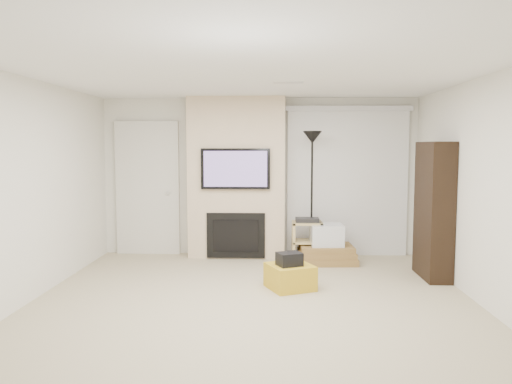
{
  "coord_description": "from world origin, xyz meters",
  "views": [
    {
      "loc": [
        0.22,
        -5.23,
        1.74
      ],
      "look_at": [
        0.0,
        1.2,
        1.15
      ],
      "focal_mm": 35.0,
      "sensor_mm": 36.0,
      "label": 1
    }
  ],
  "objects_px": {
    "av_stand": "(307,238)",
    "bookshelf": "(434,210)",
    "floor_lamp": "(312,159)",
    "box_stack": "(326,248)",
    "ottoman": "(290,277)"
  },
  "relations": [
    {
      "from": "ottoman",
      "to": "av_stand",
      "type": "xyz_separation_m",
      "value": [
        0.31,
        1.5,
        0.2
      ]
    },
    {
      "from": "av_stand",
      "to": "bookshelf",
      "type": "height_order",
      "value": "bookshelf"
    },
    {
      "from": "floor_lamp",
      "to": "box_stack",
      "type": "height_order",
      "value": "floor_lamp"
    },
    {
      "from": "av_stand",
      "to": "box_stack",
      "type": "height_order",
      "value": "av_stand"
    },
    {
      "from": "box_stack",
      "to": "ottoman",
      "type": "bearing_deg",
      "value": -112.75
    },
    {
      "from": "bookshelf",
      "to": "floor_lamp",
      "type": "bearing_deg",
      "value": 147.68
    },
    {
      "from": "bookshelf",
      "to": "box_stack",
      "type": "bearing_deg",
      "value": 148.37
    },
    {
      "from": "floor_lamp",
      "to": "av_stand",
      "type": "distance_m",
      "value": 1.21
    },
    {
      "from": "ottoman",
      "to": "bookshelf",
      "type": "distance_m",
      "value": 2.14
    },
    {
      "from": "floor_lamp",
      "to": "bookshelf",
      "type": "height_order",
      "value": "floor_lamp"
    },
    {
      "from": "ottoman",
      "to": "av_stand",
      "type": "distance_m",
      "value": 1.54
    },
    {
      "from": "ottoman",
      "to": "floor_lamp",
      "type": "bearing_deg",
      "value": 76.47
    },
    {
      "from": "ottoman",
      "to": "floor_lamp",
      "type": "distance_m",
      "value": 2.14
    },
    {
      "from": "floor_lamp",
      "to": "av_stand",
      "type": "xyz_separation_m",
      "value": [
        -0.07,
        -0.07,
        -1.21
      ]
    },
    {
      "from": "av_stand",
      "to": "bookshelf",
      "type": "distance_m",
      "value": 1.92
    }
  ]
}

